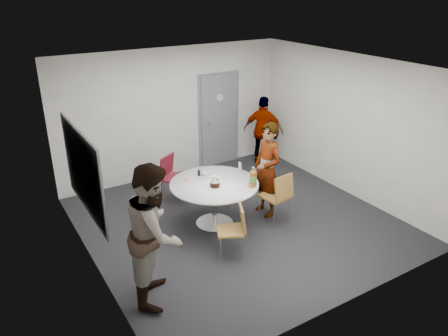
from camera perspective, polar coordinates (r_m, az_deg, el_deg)
floor at (r=7.73m, az=1.79°, el=-6.97°), size 5.00×5.00×0.00m
ceiling at (r=6.78m, az=2.08°, el=13.14°), size 5.00×5.00×0.00m
wall_back at (r=9.22m, az=-6.67°, el=7.14°), size 5.00×0.00×5.00m
wall_left at (r=6.23m, az=-17.69°, el=-1.98°), size 0.00×5.00×5.00m
wall_right at (r=8.70m, az=15.90°, el=5.40°), size 0.00×5.00×5.00m
wall_front at (r=5.43m, az=16.61°, el=-5.75°), size 5.00×0.00×5.00m
door at (r=9.79m, az=-0.68°, el=6.28°), size 1.02×0.17×2.12m
whiteboard at (r=6.38m, az=-17.93°, el=-0.43°), size 0.04×1.90×1.25m
table at (r=7.34m, az=-0.97°, el=-2.68°), size 1.49×1.49×1.12m
chair_near_left at (r=6.62m, az=1.52°, el=-7.56°), size 0.55×0.53×0.82m
chair_near_right at (r=7.50m, az=7.15°, el=-3.29°), size 0.50×0.53×0.91m
chair_far at (r=8.28m, az=-6.80°, el=-0.69°), size 0.60×0.62×0.90m
person_main at (r=7.66m, az=5.67°, el=-0.25°), size 0.41×0.62×1.70m
person_left at (r=5.67m, az=-9.01°, el=-8.37°), size 1.08×1.16×1.90m
person_right at (r=9.90m, az=5.16°, el=4.87°), size 0.89×0.94×1.56m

